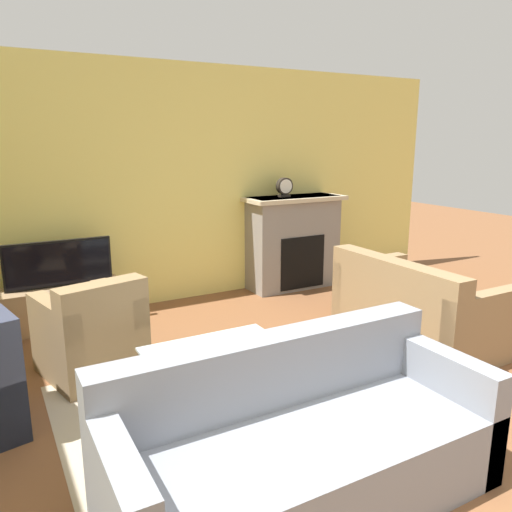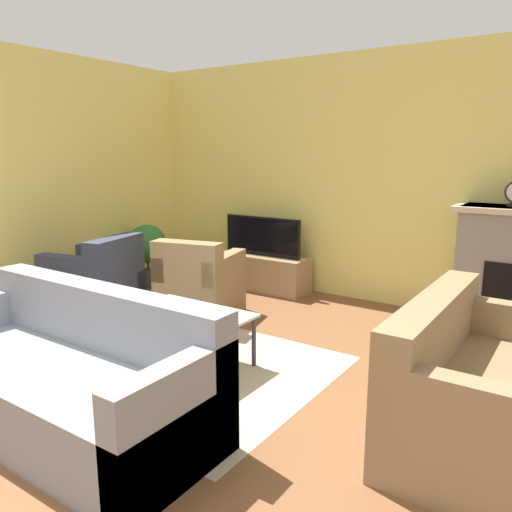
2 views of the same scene
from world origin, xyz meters
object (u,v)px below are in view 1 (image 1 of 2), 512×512
Objects in this scene: tv at (59,263)px; couch_loveseat at (416,312)px; armchair_accent at (92,338)px; couch_sectional at (300,447)px; mantel_clock at (284,187)px; coffee_table at (219,357)px.

couch_loveseat is (2.84, -2.01, -0.37)m from tv.
armchair_accent is (-2.79, 0.78, 0.01)m from couch_loveseat.
tv is at bearing -101.11° from armchair_accent.
couch_loveseat is (2.13, 1.23, -0.00)m from couch_sectional.
couch_loveseat is 2.30m from mantel_clock.
couch_loveseat is at bearing 150.96° from armchair_accent.
mantel_clock is (2.62, 1.29, 0.99)m from armchair_accent.
tv is at bearing -178.72° from mantel_clock.
tv is 3.34m from couch_sectional.
armchair_accent is (0.05, -1.23, -0.36)m from tv.
tv reaches higher than couch_sectional.
mantel_clock reaches higher than tv.
couch_sectional is 2.11m from armchair_accent.
armchair_accent is 0.91× the size of coffee_table.
mantel_clock reaches higher than couch_loveseat.
armchair_accent is 1.19m from coffee_table.
couch_sectional is 1.04m from coffee_table.
couch_sectional reaches higher than coffee_table.
armchair_accent is 3.09m from mantel_clock.
couch_loveseat is 2.13m from coffee_table.
couch_sectional is (0.71, -3.24, -0.37)m from tv.
couch_sectional is 2.46m from couch_loveseat.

